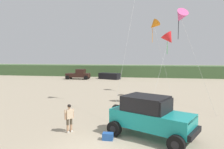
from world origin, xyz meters
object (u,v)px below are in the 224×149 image
object	(u,v)px
person_watching	(69,117)
kite_black_sled	(154,25)
cooler_box	(108,136)
kite_green_box	(169,39)
distant_sedan	(109,76)
kite_white_parafoil	(181,17)
distant_pickup	(79,74)
jeep	(150,116)

from	to	relation	value
person_watching	kite_black_sled	world-z (taller)	kite_black_sled
cooler_box	person_watching	bearing A→B (deg)	162.67
kite_green_box	kite_black_sled	world-z (taller)	kite_black_sled
cooler_box	distant_sedan	world-z (taller)	distant_sedan
person_watching	cooler_box	xyz separation A→B (m)	(2.43, -0.72, -0.75)
cooler_box	distant_sedan	bearing A→B (deg)	99.70
kite_white_parafoil	kite_black_sled	world-z (taller)	kite_black_sled
cooler_box	kite_black_sled	xyz separation A→B (m)	(2.62, 14.96, 7.94)
distant_pickup	kite_black_sled	distance (m)	21.14
kite_white_parafoil	kite_black_sled	size ratio (longest dim) A/B	0.95
kite_white_parafoil	distant_pickup	bearing A→B (deg)	128.71
distant_sedan	kite_white_parafoil	world-z (taller)	kite_white_parafoil
person_watching	distant_sedan	bearing A→B (deg)	96.08
distant_sedan	kite_green_box	distance (m)	21.30
jeep	kite_white_parafoil	size ratio (longest dim) A/B	0.58
kite_black_sled	jeep	bearing A→B (deg)	-91.65
kite_white_parafoil	distant_sedan	bearing A→B (deg)	115.67
distant_pickup	kite_white_parafoil	distance (m)	26.96
distant_sedan	kite_white_parafoil	xyz separation A→B (m)	(10.28, -21.40, 7.25)
cooler_box	jeep	bearing A→B (deg)	18.51
cooler_box	distant_sedan	xyz separation A→B (m)	(-5.55, 29.95, 0.41)
jeep	distant_pickup	xyz separation A→B (m)	(-13.77, 28.12, -0.26)
person_watching	distant_pickup	bearing A→B (deg)	107.95
person_watching	kite_green_box	bearing A→B (deg)	59.55
distant_sedan	kite_green_box	bearing A→B (deg)	-42.78
distant_pickup	cooler_box	bearing A→B (deg)	-68.19
kite_green_box	kite_black_sled	xyz separation A→B (m)	(-1.47, 3.14, 1.87)
distant_sedan	kite_black_sled	xyz separation A→B (m)	(8.17, -14.99, 7.53)
kite_green_box	kite_white_parafoil	bearing A→B (deg)	-78.87
distant_pickup	kite_black_sled	size ratio (longest dim) A/B	0.52
kite_white_parafoil	kite_black_sled	distance (m)	6.75
person_watching	kite_green_box	world-z (taller)	kite_green_box
jeep	cooler_box	world-z (taller)	jeep
distant_sedan	kite_white_parafoil	bearing A→B (deg)	-45.11
kite_green_box	kite_black_sled	bearing A→B (deg)	115.13
distant_sedan	person_watching	bearing A→B (deg)	-64.70
kite_black_sled	distant_pickup	bearing A→B (deg)	135.51
distant_pickup	kite_green_box	xyz separation A→B (m)	(15.65, -17.07, 5.32)
person_watching	distant_sedan	distance (m)	29.40
person_watching	cooler_box	world-z (taller)	person_watching
distant_pickup	kite_white_parafoil	bearing A→B (deg)	-51.29
person_watching	kite_green_box	distance (m)	13.93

